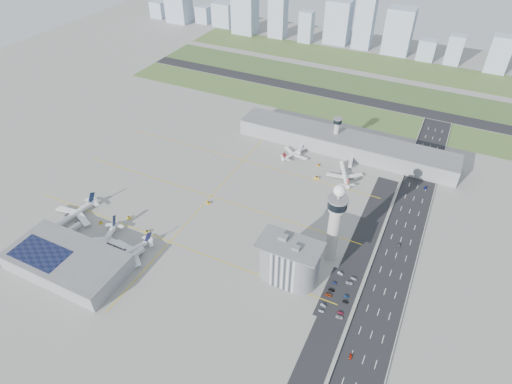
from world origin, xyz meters
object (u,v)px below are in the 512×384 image
at_px(car_lot_6, 340,317).
at_px(car_lot_1, 323,305).
at_px(car_lot_0, 321,311).
at_px(car_lot_9, 346,296).
at_px(car_lot_2, 328,295).
at_px(jet_bridge_near_1, 96,248).
at_px(car_lot_8, 345,302).
at_px(car_lot_10, 349,283).
at_px(admin_building, 289,261).
at_px(car_lot_3, 331,290).
at_px(tug_3, 208,203).
at_px(tug_5, 317,178).
at_px(tug_2, 147,232).
at_px(tug_4, 319,165).
at_px(jet_bridge_near_2, 128,261).
at_px(jet_bridge_far_0, 301,147).
at_px(car_hw_2, 425,188).
at_px(airplane_near_b, 103,240).
at_px(airplane_far_a, 296,151).
at_px(secondary_tower, 336,130).
at_px(car_lot_11, 354,279).
at_px(jet_bridge_far_1, 351,159).
at_px(tug_1, 129,218).
at_px(airplane_near_c, 127,250).
at_px(car_lot_5, 340,273).
at_px(tug_0, 101,223).
at_px(airplane_far_b, 345,172).
at_px(control_tower, 335,221).
at_px(car_hw_0, 351,356).
at_px(jet_bridge_near_0, 65,235).
at_px(car_hw_4, 421,150).
at_px(car_lot_4, 334,283).

bearing_deg(car_lot_6, car_lot_1, 65.98).
relative_size(car_lot_0, car_lot_9, 1.05).
bearing_deg(car_lot_2, jet_bridge_near_1, 97.20).
height_order(car_lot_8, car_lot_10, car_lot_10).
bearing_deg(admin_building, car_lot_3, 2.26).
height_order(tug_3, car_lot_8, tug_3).
xyz_separation_m(tug_5, car_lot_10, (59.90, -102.84, -0.40)).
distance_m(tug_2, tug_4, 167.17).
bearing_deg(admin_building, tug_2, -176.29).
bearing_deg(car_lot_1, jet_bridge_near_2, 109.21).
height_order(tug_3, tug_4, tug_3).
relative_size(admin_building, car_lot_10, 9.00).
xyz_separation_m(jet_bridge_far_0, tug_4, (24.70, -19.23, -2.06)).
xyz_separation_m(car_lot_2, car_hw_2, (39.13, 146.42, -0.04)).
bearing_deg(car_lot_9, car_lot_1, 133.20).
height_order(airplane_near_b, airplane_far_a, airplane_near_b).
xyz_separation_m(secondary_tower, car_lot_1, (52.03, -184.72, -18.18)).
relative_size(car_lot_0, car_lot_11, 0.81).
height_order(car_lot_9, car_hw_2, car_hw_2).
relative_size(airplane_near_b, jet_bridge_far_0, 3.10).
relative_size(jet_bridge_far_0, tug_4, 5.13).
bearing_deg(car_lot_10, jet_bridge_far_1, 5.73).
bearing_deg(tug_1, secondary_tower, -100.11).
height_order(admin_building, airplane_near_c, admin_building).
distance_m(jet_bridge_near_2, car_lot_5, 148.14).
bearing_deg(car_hw_2, jet_bridge_near_1, -129.33).
xyz_separation_m(tug_4, car_lot_3, (56.22, -133.55, -0.20)).
distance_m(airplane_near_b, tug_0, 27.11).
relative_size(secondary_tower, airplane_far_b, 0.82).
bearing_deg(airplane_near_c, tug_1, -118.65).
distance_m(jet_bridge_far_1, tug_2, 197.18).
bearing_deg(jet_bridge_far_1, control_tower, -0.84).
relative_size(jet_bridge_near_2, car_lot_0, 3.86).
xyz_separation_m(airplane_near_b, airplane_far_b, (133.76, 160.95, -0.65)).
distance_m(tug_2, car_lot_8, 155.33).
bearing_deg(control_tower, car_hw_0, -62.82).
xyz_separation_m(tug_4, car_lot_10, (65.11, -122.57, -0.15)).
height_order(jet_bridge_near_0, car_lot_3, jet_bridge_near_0).
height_order(jet_bridge_far_1, car_lot_0, jet_bridge_far_1).
xyz_separation_m(jet_bridge_near_0, car_lot_0, (195.27, 21.59, -2.23)).
distance_m(airplane_far_a, car_hw_4, 123.83).
bearing_deg(airplane_near_c, jet_bridge_near_2, 64.05).
bearing_deg(tug_3, control_tower, -58.65).
height_order(tug_3, car_lot_3, tug_3).
bearing_deg(tug_5, jet_bridge_far_1, 118.41).
distance_m(jet_bridge_near_1, car_lot_2, 169.10).
relative_size(car_lot_2, car_lot_5, 1.20).
bearing_deg(car_lot_0, tug_2, 79.63).
height_order(car_lot_4, car_lot_5, car_lot_5).
xyz_separation_m(airplane_near_b, car_lot_9, (173.80, 33.27, -5.50)).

